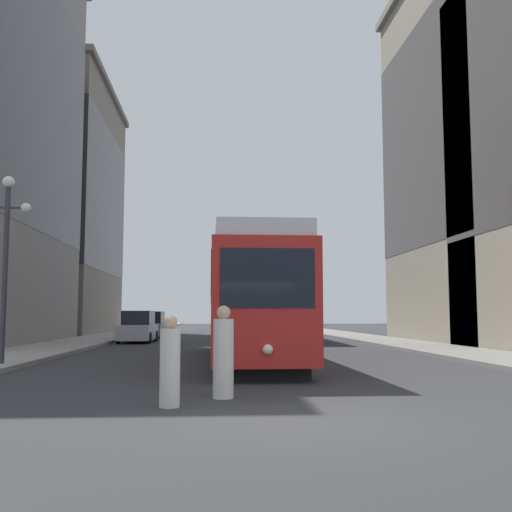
% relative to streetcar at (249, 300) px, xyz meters
% --- Properties ---
extents(ground_plane, '(200.00, 200.00, 0.00)m').
position_rel_streetcar_xyz_m(ground_plane, '(0.07, -11.69, -2.10)').
color(ground_plane, '#303033').
extents(sidewalk_left, '(3.41, 120.00, 0.15)m').
position_rel_streetcar_xyz_m(sidewalk_left, '(-8.60, 28.31, -2.03)').
color(sidewalk_left, gray).
rests_on(sidewalk_left, ground).
extents(sidewalk_right, '(3.41, 120.00, 0.15)m').
position_rel_streetcar_xyz_m(sidewalk_right, '(8.74, 28.31, -2.03)').
color(sidewalk_right, gray).
rests_on(sidewalk_right, ground).
extents(streetcar, '(2.72, 13.99, 3.89)m').
position_rel_streetcar_xyz_m(streetcar, '(0.00, 0.00, 0.00)').
color(streetcar, black).
rests_on(streetcar, ground).
extents(transit_bus, '(2.78, 11.57, 3.45)m').
position_rel_streetcar_xyz_m(transit_bus, '(3.31, 16.64, -0.15)').
color(transit_bus, black).
rests_on(transit_bus, ground).
extents(parked_car_left_near, '(1.98, 4.67, 1.82)m').
position_rel_streetcar_xyz_m(parked_car_left_near, '(-5.59, 14.62, -1.26)').
color(parked_car_left_near, black).
rests_on(parked_car_left_near, ground).
extents(parked_car_left_mid, '(1.96, 4.72, 1.82)m').
position_rel_streetcar_xyz_m(parked_car_left_mid, '(-5.59, 21.80, -1.26)').
color(parked_car_left_mid, black).
rests_on(parked_car_left_mid, ground).
extents(pedestrian_crossing_near, '(0.35, 0.35, 1.58)m').
position_rel_streetcar_xyz_m(pedestrian_crossing_near, '(-1.94, -10.14, -1.36)').
color(pedestrian_crossing_near, beige).
rests_on(pedestrian_crossing_near, ground).
extents(pedestrian_crossing_far, '(0.40, 0.40, 1.77)m').
position_rel_streetcar_xyz_m(pedestrian_crossing_far, '(-1.00, -9.08, -1.28)').
color(pedestrian_crossing_far, beige).
rests_on(pedestrian_crossing_far, ground).
extents(lamp_post_left_near, '(1.41, 0.36, 5.67)m').
position_rel_streetcar_xyz_m(lamp_post_left_near, '(-7.49, -2.24, 1.76)').
color(lamp_post_left_near, '#333338').
rests_on(lamp_post_left_near, sidewalk_left).
extents(building_left_corner, '(11.82, 18.10, 21.00)m').
position_rel_streetcar_xyz_m(building_left_corner, '(-15.91, 30.49, 8.70)').
color(building_left_corner, slate).
rests_on(building_left_corner, ground).
extents(building_right_midblock, '(11.56, 14.75, 22.18)m').
position_rel_streetcar_xyz_m(building_right_midblock, '(15.92, 12.32, 9.31)').
color(building_right_midblock, gray).
rests_on(building_right_midblock, ground).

